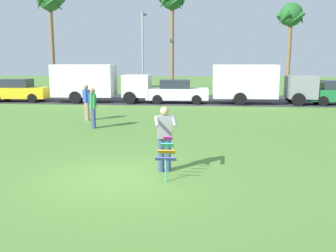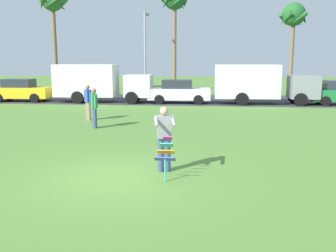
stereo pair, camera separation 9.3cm
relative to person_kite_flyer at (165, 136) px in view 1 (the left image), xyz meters
name	(u,v)px [view 1 (the left image)]	position (x,y,z in m)	size (l,w,h in m)	color
ground_plane	(119,177)	(-1.09, -0.60, -0.95)	(120.00, 120.00, 0.00)	#568438
road_strip	(175,99)	(-1.09, 18.49, -0.95)	(120.00, 8.00, 0.01)	#38383D
person_kite_flyer	(165,136)	(0.00, 0.00, 0.00)	(0.63, 0.72, 1.73)	#384772
kite_held	(166,153)	(0.11, -0.66, -0.27)	(0.51, 0.63, 1.04)	#D83399
parked_car_yellow	(18,91)	(-12.09, 16.09, -0.18)	(4.24, 1.92, 1.60)	yellow
parked_truck_white_box	(96,82)	(-6.42, 16.09, 0.46)	(6.71, 2.15, 2.62)	silver
parked_car_white	(177,92)	(-0.78, 16.09, -0.18)	(4.24, 1.91, 1.60)	white
parked_truck_grey_van	(257,83)	(4.59, 16.09, 0.46)	(6.70, 2.13, 2.62)	gray
palm_tree_left_near	(50,4)	(-12.73, 24.29, 6.90)	(2.58, 2.71, 9.34)	brown
palm_tree_right_near	(172,3)	(-1.94, 26.44, 7.13)	(2.58, 2.71, 9.59)	brown
palm_tree_centre_far	(291,18)	(8.88, 26.68, 5.72)	(2.58, 2.71, 8.05)	brown
streetlight_pole	(143,47)	(-4.19, 23.07, 3.05)	(0.24, 1.65, 7.00)	#9E9EA3
person_walker_near	(93,107)	(-3.72, 6.16, -0.02)	(0.37, 0.51, 1.73)	#384772
person_walker_far	(86,101)	(-4.66, 8.23, -0.02)	(0.42, 0.44, 1.73)	gray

